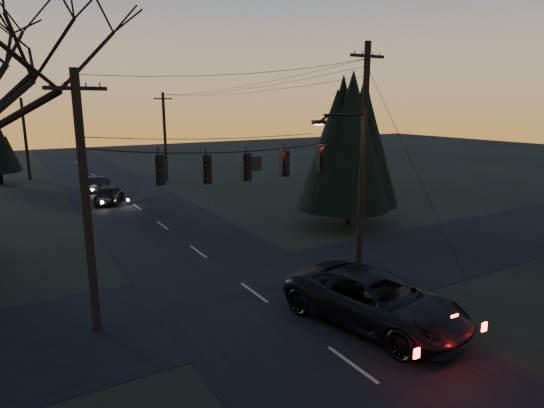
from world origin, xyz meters
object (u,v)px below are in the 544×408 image
evergreen_right (351,150)px  sedan_oncoming_a (109,194)px  utility_pole_right (358,268)px  sedan_oncoming_b (98,184)px  utility_pole_far_l (30,180)px  utility_pole_left (97,330)px  utility_pole_far_r (167,181)px  suv_near (375,300)px

evergreen_right → sedan_oncoming_a: size_ratio=1.94×
utility_pole_right → sedan_oncoming_b: 27.03m
utility_pole_far_l → sedan_oncoming_b: utility_pole_far_l is taller
sedan_oncoming_a → sedan_oncoming_b: bearing=-70.6°
utility_pole_left → sedan_oncoming_a: bearing=77.5°
utility_pole_left → evergreen_right: size_ratio=1.05×
utility_pole_right → evergreen_right: evergreen_right is taller
utility_pole_far_l → evergreen_right: size_ratio=0.98×
sedan_oncoming_a → sedan_oncoming_b: 5.72m
utility_pole_far_l → evergreen_right: 34.11m
utility_pole_far_r → utility_pole_far_l: bearing=145.2°
utility_pole_left → utility_pole_far_l: 36.00m
utility_pole_far_r → sedan_oncoming_a: utility_pole_far_r is taller
utility_pole_left → sedan_oncoming_b: bearing=79.7°
utility_pole_far_l → suv_near: utility_pole_far_l is taller
utility_pole_far_l → sedan_oncoming_b: (4.77, -9.83, 0.63)m
utility_pole_left → suv_near: bearing=-28.3°
utility_pole_right → utility_pole_far_r: (0.00, 28.00, 0.00)m
utility_pole_far_l → sedan_oncoming_a: utility_pole_far_l is taller
sedan_oncoming_b → evergreen_right: bearing=139.3°
utility_pole_far_r → sedan_oncoming_b: bearing=-164.8°
utility_pole_far_r → sedan_oncoming_a: size_ratio=2.03×
utility_pole_right → sedan_oncoming_b: size_ratio=2.60×
utility_pole_far_l → sedan_oncoming_a: 16.21m
utility_pole_far_l → sedan_oncoming_b: 10.95m
utility_pole_far_r → sedan_oncoming_a: bearing=-132.7°
utility_pole_left → sedan_oncoming_b: utility_pole_left is taller
sedan_oncoming_a → evergreen_right: bearing=151.4°
utility_pole_right → suv_near: 5.57m
utility_pole_far_r → suv_near: (-3.22, -32.46, 0.90)m
sedan_oncoming_b → utility_pole_far_r: bearing=-145.6°
utility_pole_left → utility_pole_far_l: bearing=90.0°
utility_pole_far_r → utility_pole_right: bearing=-90.0°
utility_pole_far_r → suv_near: 32.63m
sedan_oncoming_a → utility_pole_left: bearing=99.1°
evergreen_right → sedan_oncoming_a: (-11.70, 14.07, -3.94)m
suv_near → utility_pole_far_r: bearing=71.9°
suv_near → sedan_oncoming_b: size_ratio=1.68×
sedan_oncoming_b → sedan_oncoming_a: bearing=106.9°
utility_pole_right → evergreen_right: 9.21m
suv_near → utility_pole_right: bearing=41.8°
utility_pole_far_r → suv_near: utility_pole_far_r is taller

